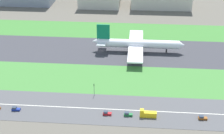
# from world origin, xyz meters

# --- Properties ---
(ground_plane) EXTENTS (800.00, 800.00, 0.00)m
(ground_plane) POSITION_xyz_m (0.00, 0.00, 0.00)
(ground_plane) COLOR #5B564C
(runway) EXTENTS (280.00, 46.00, 0.10)m
(runway) POSITION_xyz_m (0.00, 0.00, 0.05)
(runway) COLOR #38383D
(runway) RESTS_ON ground_plane
(grass_median_north) EXTENTS (280.00, 36.00, 0.10)m
(grass_median_north) POSITION_xyz_m (0.00, 41.00, 0.05)
(grass_median_north) COLOR #3D7A33
(grass_median_north) RESTS_ON ground_plane
(grass_median_south) EXTENTS (280.00, 36.00, 0.10)m
(grass_median_south) POSITION_xyz_m (0.00, -41.00, 0.05)
(grass_median_south) COLOR #427F38
(grass_median_south) RESTS_ON ground_plane
(highway) EXTENTS (280.00, 28.00, 0.10)m
(highway) POSITION_xyz_m (0.00, -73.00, 0.05)
(highway) COLOR #4C4C4F
(highway) RESTS_ON ground_plane
(highway_centerline) EXTENTS (266.00, 0.50, 0.01)m
(highway_centerline) POSITION_xyz_m (0.00, -73.00, 0.11)
(highway_centerline) COLOR silver
(highway_centerline) RESTS_ON highway
(airliner) EXTENTS (65.00, 56.00, 19.70)m
(airliner) POSITION_xyz_m (24.75, 0.00, 6.23)
(airliner) COLOR white
(airliner) RESTS_ON runway
(car_3) EXTENTS (4.40, 1.80, 2.00)m
(car_3) POSITION_xyz_m (21.99, -78.00, 0.92)
(car_3) COLOR #19662D
(car_3) RESTS_ON highway
(truck_0) EXTENTS (8.40, 2.50, 4.00)m
(truck_0) POSITION_xyz_m (31.94, -78.00, 1.67)
(truck_0) COLOR yellow
(truck_0) RESTS_ON highway
(car_4) EXTENTS (4.40, 1.80, 2.00)m
(car_4) POSITION_xyz_m (11.34, -78.00, 0.92)
(car_4) COLOR #B2191E
(car_4) RESTS_ON highway
(car_2) EXTENTS (4.40, 1.80, 2.00)m
(car_2) POSITION_xyz_m (-36.11, -78.00, 0.92)
(car_2) COLOR navy
(car_2) RESTS_ON highway
(car_0) EXTENTS (4.40, 1.80, 2.00)m
(car_0) POSITION_xyz_m (59.03, -78.00, 0.92)
(car_0) COLOR brown
(car_0) RESTS_ON highway
(traffic_light) EXTENTS (0.36, 0.50, 7.20)m
(traffic_light) POSITION_xyz_m (2.57, -60.01, 4.29)
(traffic_light) COLOR #4C4C51
(traffic_light) RESTS_ON highway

